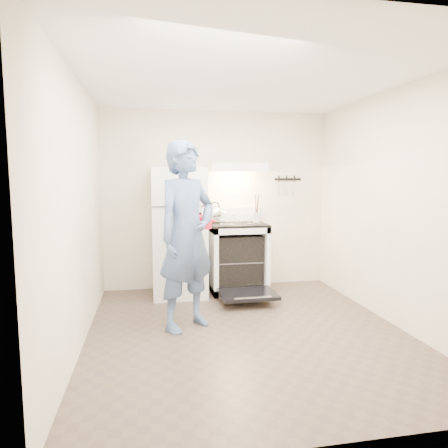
{
  "coord_description": "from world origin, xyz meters",
  "views": [
    {
      "loc": [
        -0.96,
        -3.83,
        1.57
      ],
      "look_at": [
        -0.05,
        1.0,
        1.0
      ],
      "focal_mm": 32.0,
      "sensor_mm": 36.0,
      "label": 1
    }
  ],
  "objects_px": {
    "refrigerator": "(179,232)",
    "stove_body": "(237,258)",
    "person": "(187,236)",
    "tea_kettle": "(215,213)",
    "dutch_oven": "(200,223)"
  },
  "relations": [
    {
      "from": "dutch_oven",
      "to": "stove_body",
      "type": "bearing_deg",
      "value": 55.2
    },
    {
      "from": "person",
      "to": "dutch_oven",
      "type": "bearing_deg",
      "value": 25.44
    },
    {
      "from": "stove_body",
      "to": "dutch_oven",
      "type": "height_order",
      "value": "dutch_oven"
    },
    {
      "from": "refrigerator",
      "to": "stove_body",
      "type": "bearing_deg",
      "value": 1.77
    },
    {
      "from": "refrigerator",
      "to": "dutch_oven",
      "type": "distance_m",
      "value": 0.93
    },
    {
      "from": "refrigerator",
      "to": "tea_kettle",
      "type": "xyz_separation_m",
      "value": [
        0.51,
        0.12,
        0.25
      ]
    },
    {
      "from": "tea_kettle",
      "to": "person",
      "type": "bearing_deg",
      "value": -111.13
    },
    {
      "from": "stove_body",
      "to": "dutch_oven",
      "type": "relative_size",
      "value": 2.79
    },
    {
      "from": "refrigerator",
      "to": "stove_body",
      "type": "height_order",
      "value": "refrigerator"
    },
    {
      "from": "tea_kettle",
      "to": "stove_body",
      "type": "bearing_deg",
      "value": -17.03
    },
    {
      "from": "tea_kettle",
      "to": "dutch_oven",
      "type": "relative_size",
      "value": 0.88
    },
    {
      "from": "stove_body",
      "to": "person",
      "type": "height_order",
      "value": "person"
    },
    {
      "from": "dutch_oven",
      "to": "person",
      "type": "bearing_deg",
      "value": -119.01
    },
    {
      "from": "tea_kettle",
      "to": "dutch_oven",
      "type": "xyz_separation_m",
      "value": [
        -0.33,
        -1.0,
        -0.02
      ]
    },
    {
      "from": "refrigerator",
      "to": "dutch_oven",
      "type": "xyz_separation_m",
      "value": [
        0.18,
        -0.88,
        0.22
      ]
    }
  ]
}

